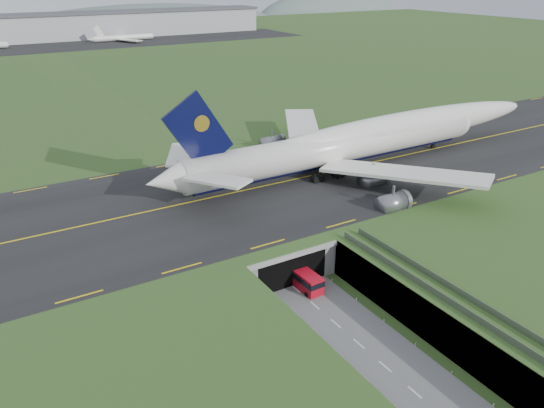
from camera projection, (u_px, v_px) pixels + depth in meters
ground at (323, 314)px, 74.97m from camera, size 900.00×900.00×0.00m
airfield_deck at (324, 296)px, 73.75m from camera, size 800.00×800.00×6.00m
trench_road at (357, 342)px, 69.02m from camera, size 12.00×75.00×0.20m
taxiway at (220, 196)px, 98.48m from camera, size 800.00×44.00×0.18m
tunnel_portal at (264, 245)px, 86.77m from camera, size 17.00×22.30×6.00m
guideway at (494, 331)px, 62.90m from camera, size 3.00×53.00×7.05m
jumbo_jet at (366, 140)px, 112.39m from camera, size 98.78×62.86×20.79m
shuttle_tram at (304, 279)px, 80.41m from camera, size 2.91×6.98×2.82m
cargo_terminal at (20, 28)px, 304.88m from camera, size 320.00×67.00×15.60m
distant_hills at (86, 33)px, 445.02m from camera, size 700.00×91.00×60.00m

